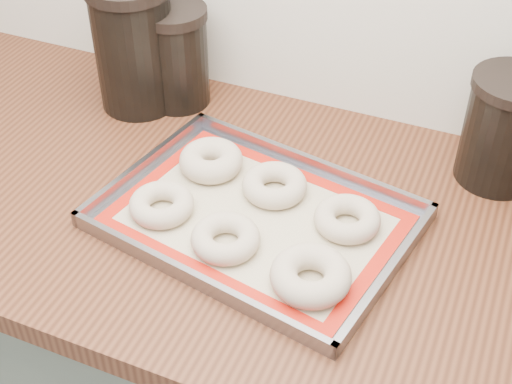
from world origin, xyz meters
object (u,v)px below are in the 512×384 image
at_px(bagel_back_right, 347,219).
at_px(canister_right, 506,130).
at_px(bagel_front_right, 311,275).
at_px(bagel_front_mid, 226,238).
at_px(canister_left, 134,45).
at_px(baking_tray, 256,218).
at_px(canister_mid, 176,56).
at_px(bagel_back_mid, 274,185).
at_px(bagel_back_left, 211,160).
at_px(bagel_front_left, 162,205).

height_order(bagel_back_right, canister_right, canister_right).
bearing_deg(bagel_front_right, canister_right, 60.91).
height_order(bagel_front_mid, canister_left, canister_left).
height_order(baking_tray, bagel_back_right, bagel_back_right).
bearing_deg(bagel_front_right, canister_mid, 137.67).
bearing_deg(canister_mid, bagel_back_mid, -35.18).
xyz_separation_m(baking_tray, bagel_back_left, (-0.12, 0.09, 0.02)).
bearing_deg(bagel_back_right, canister_left, 158.10).
bearing_deg(bagel_back_right, bagel_front_left, -163.67).
bearing_deg(bagel_back_right, canister_right, 49.76).
bearing_deg(bagel_front_left, bagel_back_right, 16.33).
distance_m(bagel_front_right, canister_mid, 0.54).
distance_m(bagel_front_mid, bagel_back_right, 0.19).
distance_m(bagel_front_left, canister_left, 0.35).
relative_size(bagel_front_mid, canister_left, 0.43).
bearing_deg(bagel_front_left, canister_mid, 113.02).
height_order(bagel_front_left, canister_right, canister_right).
bearing_deg(canister_left, bagel_back_mid, -25.02).
bearing_deg(bagel_back_mid, bagel_front_mid, -98.30).
distance_m(bagel_back_right, canister_right, 0.30).
xyz_separation_m(bagel_front_right, canister_mid, (-0.39, 0.36, 0.07)).
xyz_separation_m(bagel_front_left, bagel_front_mid, (0.12, -0.03, 0.00)).
height_order(baking_tray, canister_mid, canister_mid).
bearing_deg(canister_mid, bagel_front_right, -42.33).
height_order(bagel_front_mid, bagel_back_mid, bagel_back_mid).
bearing_deg(bagel_back_left, bagel_front_mid, -57.75).
height_order(bagel_front_right, bagel_back_mid, bagel_front_right).
xyz_separation_m(bagel_front_mid, bagel_back_mid, (0.02, 0.14, 0.00)).
bearing_deg(baking_tray, bagel_front_mid, -103.89).
xyz_separation_m(bagel_front_left, canister_right, (0.46, 0.30, 0.07)).
relative_size(bagel_back_mid, canister_right, 0.56).
distance_m(bagel_front_right, canister_left, 0.57).
distance_m(bagel_front_left, canister_mid, 0.34).
relative_size(baking_tray, canister_left, 2.12).
bearing_deg(bagel_front_right, canister_left, 144.80).
distance_m(bagel_front_left, bagel_back_right, 0.29).
xyz_separation_m(bagel_front_mid, canister_mid, (-0.25, 0.34, 0.07)).
distance_m(bagel_front_mid, bagel_back_left, 0.19).
height_order(bagel_front_mid, canister_mid, canister_mid).
xyz_separation_m(bagel_front_left, bagel_front_right, (0.26, -0.05, 0.00)).
relative_size(bagel_front_left, bagel_front_mid, 0.98).
xyz_separation_m(bagel_back_right, canister_left, (-0.47, 0.19, 0.10)).
bearing_deg(bagel_front_right, bagel_back_right, 85.35).
xyz_separation_m(baking_tray, bagel_front_mid, (-0.02, -0.07, 0.01)).
relative_size(baking_tray, bagel_back_left, 4.81).
xyz_separation_m(bagel_front_right, bagel_back_left, (-0.24, 0.18, 0.00)).
distance_m(bagel_front_right, bagel_back_left, 0.30).
bearing_deg(bagel_front_mid, canister_left, 136.72).
distance_m(baking_tray, canister_right, 0.42).
bearing_deg(bagel_back_left, canister_right, 21.69).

